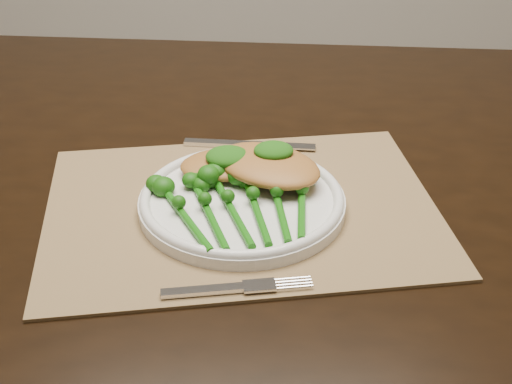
{
  "coord_description": "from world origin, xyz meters",
  "views": [
    {
      "loc": [
        0.06,
        -0.95,
        1.23
      ],
      "look_at": [
        0.06,
        -0.22,
        0.78
      ],
      "focal_mm": 50.0,
      "sensor_mm": 36.0,
      "label": 1
    }
  ],
  "objects_px": {
    "dining_table": "(240,347)",
    "chicken_fillet_left": "(225,164)",
    "broccolini_bundle": "(245,211)",
    "dinner_plate": "(242,200)",
    "placemat": "(242,208)"
  },
  "relations": [
    {
      "from": "placemat",
      "to": "dinner_plate",
      "type": "bearing_deg",
      "value": -83.8
    },
    {
      "from": "dining_table",
      "to": "chicken_fillet_left",
      "type": "distance_m",
      "value": 0.41
    },
    {
      "from": "chicken_fillet_left",
      "to": "placemat",
      "type": "bearing_deg",
      "value": -81.66
    },
    {
      "from": "dining_table",
      "to": "broccolini_bundle",
      "type": "distance_m",
      "value": 0.44
    },
    {
      "from": "chicken_fillet_left",
      "to": "broccolini_bundle",
      "type": "bearing_deg",
      "value": -86.85
    },
    {
      "from": "dining_table",
      "to": "broccolini_bundle",
      "type": "bearing_deg",
      "value": -80.86
    },
    {
      "from": "dining_table",
      "to": "broccolini_bundle",
      "type": "relative_size",
      "value": 7.83
    },
    {
      "from": "dining_table",
      "to": "dinner_plate",
      "type": "bearing_deg",
      "value": -81.3
    },
    {
      "from": "dining_table",
      "to": "dinner_plate",
      "type": "xyz_separation_m",
      "value": [
        0.01,
        -0.15,
        0.39
      ]
    },
    {
      "from": "chicken_fillet_left",
      "to": "dining_table",
      "type": "bearing_deg",
      "value": 69.53
    },
    {
      "from": "placemat",
      "to": "dinner_plate",
      "type": "height_order",
      "value": "dinner_plate"
    },
    {
      "from": "chicken_fillet_left",
      "to": "broccolini_bundle",
      "type": "xyz_separation_m",
      "value": [
        0.03,
        -0.1,
        -0.01
      ]
    },
    {
      "from": "dining_table",
      "to": "dinner_plate",
      "type": "distance_m",
      "value": 0.42
    },
    {
      "from": "dinner_plate",
      "to": "broccolini_bundle",
      "type": "bearing_deg",
      "value": -83.33
    },
    {
      "from": "dinner_plate",
      "to": "chicken_fillet_left",
      "type": "bearing_deg",
      "value": 110.56
    }
  ]
}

